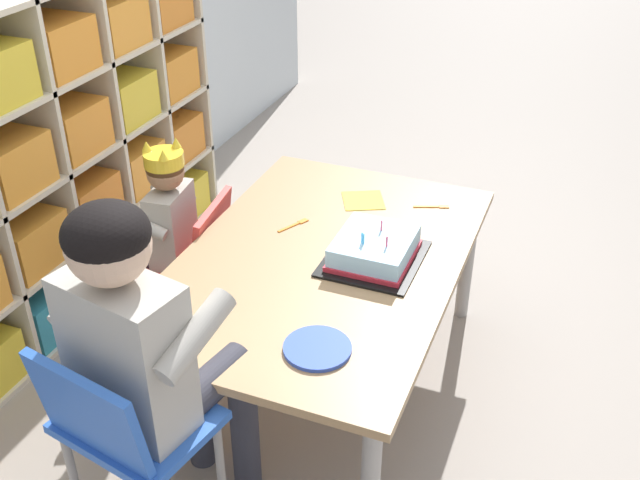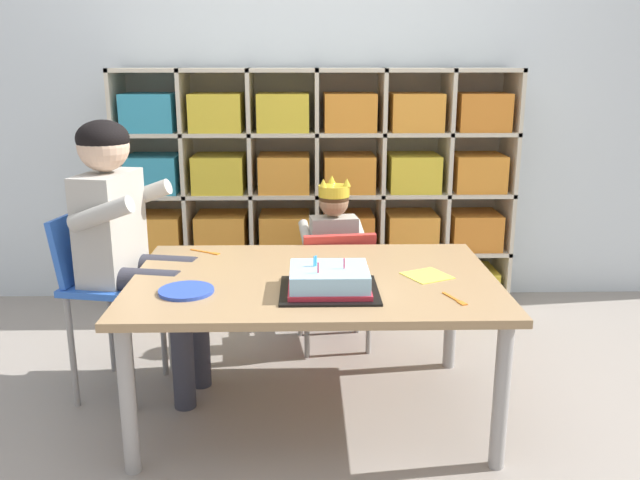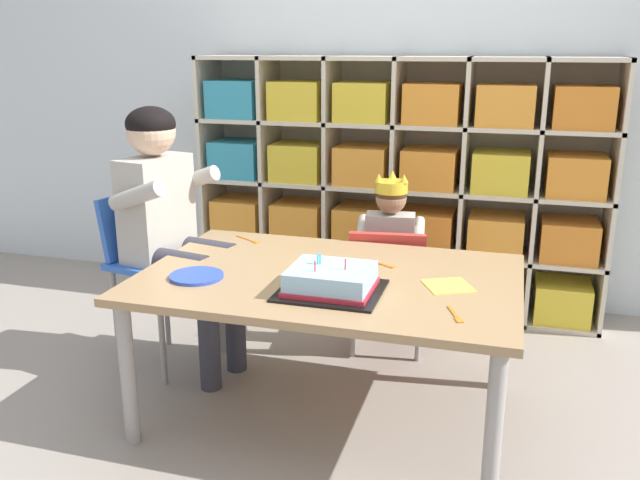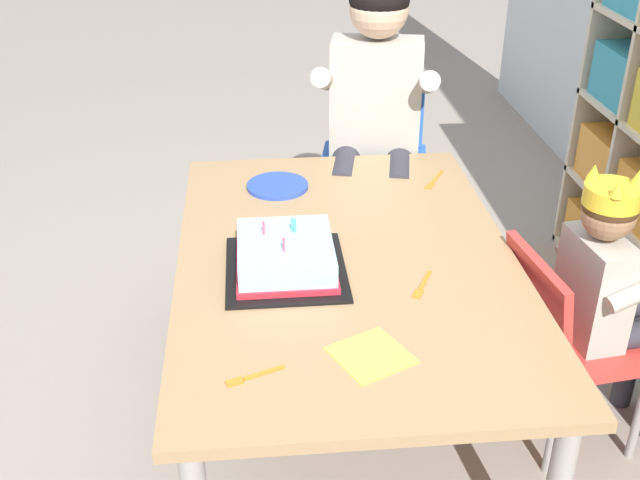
# 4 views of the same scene
# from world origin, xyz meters

# --- Properties ---
(ground) EXTENTS (16.00, 16.00, 0.00)m
(ground) POSITION_xyz_m (0.00, 0.00, 0.00)
(ground) COLOR gray
(activity_table) EXTENTS (1.31, 0.87, 0.54)m
(activity_table) POSITION_xyz_m (0.00, 0.00, 0.49)
(activity_table) COLOR #A37F56
(activity_table) RESTS_ON ground
(classroom_chair_blue) EXTENTS (0.38, 0.37, 0.58)m
(classroom_chair_blue) POSITION_xyz_m (0.11, 0.57, 0.34)
(classroom_chair_blue) COLOR red
(classroom_chair_blue) RESTS_ON ground
(child_with_crown) EXTENTS (0.31, 0.32, 0.80)m
(child_with_crown) POSITION_xyz_m (0.09, 0.67, 0.49)
(child_with_crown) COLOR #B2ADA3
(child_with_crown) RESTS_ON ground
(classroom_chair_adult_side) EXTENTS (0.38, 0.42, 0.73)m
(classroom_chair_adult_side) POSITION_xyz_m (-0.82, 0.20, 0.47)
(classroom_chair_adult_side) COLOR blue
(classroom_chair_adult_side) RESTS_ON ground
(adult_helper_seated) EXTENTS (0.46, 0.44, 1.09)m
(adult_helper_seated) POSITION_xyz_m (-0.71, 0.18, 0.68)
(adult_helper_seated) COLOR #B2ADA3
(adult_helper_seated) RESTS_ON ground
(birthday_cake_on_tray) EXTENTS (0.33, 0.30, 0.12)m
(birthday_cake_on_tray) POSITION_xyz_m (0.05, -0.16, 0.58)
(birthday_cake_on_tray) COLOR black
(birthday_cake_on_tray) RESTS_ON activity_table
(paper_plate_stack) EXTENTS (0.19, 0.19, 0.01)m
(paper_plate_stack) POSITION_xyz_m (-0.43, -0.16, 0.55)
(paper_plate_stack) COLOR blue
(paper_plate_stack) RESTS_ON activity_table
(paper_napkin_square) EXTENTS (0.19, 0.19, 0.00)m
(paper_napkin_square) POSITION_xyz_m (0.41, 0.00, 0.54)
(paper_napkin_square) COLOR #F4DB4C
(paper_napkin_square) RESTS_ON activity_table
(fork_scattered_mid_table) EXTENTS (0.06, 0.12, 0.00)m
(fork_scattered_mid_table) POSITION_xyz_m (0.46, -0.25, 0.54)
(fork_scattered_mid_table) COLOR orange
(fork_scattered_mid_table) RESTS_ON activity_table
(fork_near_cake_tray) EXTENTS (0.12, 0.07, 0.00)m
(fork_near_cake_tray) POSITION_xyz_m (0.16, 0.16, 0.54)
(fork_near_cake_tray) COLOR orange
(fork_near_cake_tray) RESTS_ON activity_table
(fork_at_table_front_edge) EXTENTS (0.13, 0.09, 0.00)m
(fork_at_table_front_edge) POSITION_xyz_m (-0.43, 0.32, 0.54)
(fork_at_table_front_edge) COLOR orange
(fork_at_table_front_edge) RESTS_ON activity_table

